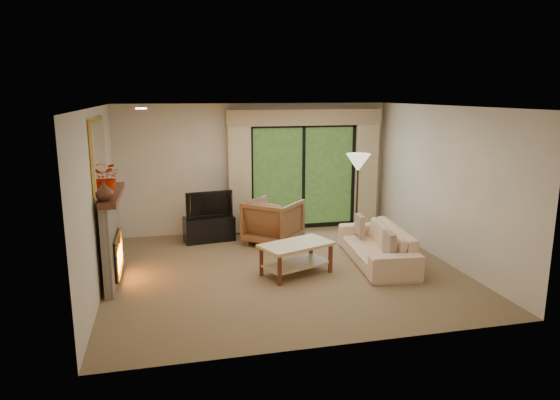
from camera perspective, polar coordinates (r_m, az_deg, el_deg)
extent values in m
plane|color=olive|center=(8.11, 0.49, -8.06)|extent=(5.50, 5.50, 0.00)
plane|color=white|center=(7.61, 0.52, 10.64)|extent=(5.50, 5.50, 0.00)
plane|color=beige|center=(10.17, -2.83, 3.64)|extent=(5.00, 0.00, 5.00)
plane|color=beige|center=(5.43, 6.77, -4.00)|extent=(5.00, 0.00, 5.00)
plane|color=beige|center=(7.60, -20.07, 0.02)|extent=(0.00, 5.00, 5.00)
plane|color=beige|center=(8.81, 18.17, 1.73)|extent=(0.00, 5.00, 5.00)
cube|color=#CAB88E|center=(9.97, -4.64, 2.87)|extent=(0.45, 0.18, 2.35)
cube|color=#CAB88E|center=(10.70, 9.83, 3.37)|extent=(0.45, 0.18, 2.35)
cube|color=tan|center=(10.16, 2.89, 9.42)|extent=(3.20, 0.24, 0.32)
cube|color=black|center=(9.72, -8.11, -3.27)|extent=(1.00, 0.55, 0.47)
imported|color=black|center=(9.60, -8.20, -0.43)|extent=(0.90, 0.24, 0.52)
imported|color=brown|center=(9.42, -0.77, -2.47)|extent=(1.29, 1.30, 0.85)
imported|color=beige|center=(8.54, 11.01, -5.08)|extent=(1.02, 2.15, 0.61)
cube|color=brown|center=(7.94, 12.37, -4.90)|extent=(0.13, 0.37, 0.36)
cube|color=brown|center=(8.99, 9.11, -2.78)|extent=(0.13, 0.35, 0.34)
imported|color=#4B281B|center=(7.14, -19.46, 0.94)|extent=(0.26, 0.26, 0.26)
imported|color=red|center=(7.72, -19.04, 2.46)|extent=(0.49, 0.46, 0.44)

